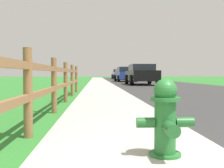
{
  "coord_description": "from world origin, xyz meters",
  "views": [
    {
      "loc": [
        -1.36,
        -1.28,
        0.79
      ],
      "look_at": [
        -0.83,
        7.56,
        0.47
      ],
      "focal_mm": 44.38,
      "sensor_mm": 36.0,
      "label": 1
    }
  ],
  "objects_px": {
    "fire_hydrant": "(165,118)",
    "parked_car_silver": "(118,74)",
    "parked_car_red": "(122,74)",
    "parked_suv_black": "(141,74)",
    "parked_car_blue": "(125,74)"
  },
  "relations": [
    {
      "from": "parked_car_blue",
      "to": "parked_car_red",
      "type": "relative_size",
      "value": 1.11
    },
    {
      "from": "parked_suv_black",
      "to": "parked_car_silver",
      "type": "bearing_deg",
      "value": 88.94
    },
    {
      "from": "parked_car_blue",
      "to": "parked_suv_black",
      "type": "bearing_deg",
      "value": -88.35
    },
    {
      "from": "fire_hydrant",
      "to": "parked_car_red",
      "type": "distance_m",
      "value": 35.19
    },
    {
      "from": "parked_car_silver",
      "to": "parked_car_red",
      "type": "bearing_deg",
      "value": -91.61
    },
    {
      "from": "fire_hydrant",
      "to": "parked_car_blue",
      "type": "relative_size",
      "value": 0.15
    },
    {
      "from": "parked_car_red",
      "to": "parked_car_blue",
      "type": "bearing_deg",
      "value": -93.11
    },
    {
      "from": "fire_hydrant",
      "to": "parked_car_silver",
      "type": "distance_m",
      "value": 44.96
    },
    {
      "from": "parked_suv_black",
      "to": "parked_car_red",
      "type": "height_order",
      "value": "parked_suv_black"
    },
    {
      "from": "parked_suv_black",
      "to": "parked_car_red",
      "type": "xyz_separation_m",
      "value": [
        0.23,
        17.43,
        -0.01
      ]
    },
    {
      "from": "fire_hydrant",
      "to": "parked_car_blue",
      "type": "height_order",
      "value": "parked_car_blue"
    },
    {
      "from": "parked_car_red",
      "to": "parked_suv_black",
      "type": "bearing_deg",
      "value": -90.75
    },
    {
      "from": "fire_hydrant",
      "to": "parked_suv_black",
      "type": "distance_m",
      "value": 17.84
    },
    {
      "from": "parked_suv_black",
      "to": "parked_car_silver",
      "type": "distance_m",
      "value": 27.21
    },
    {
      "from": "parked_suv_black",
      "to": "parked_car_blue",
      "type": "height_order",
      "value": "parked_car_blue"
    }
  ]
}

